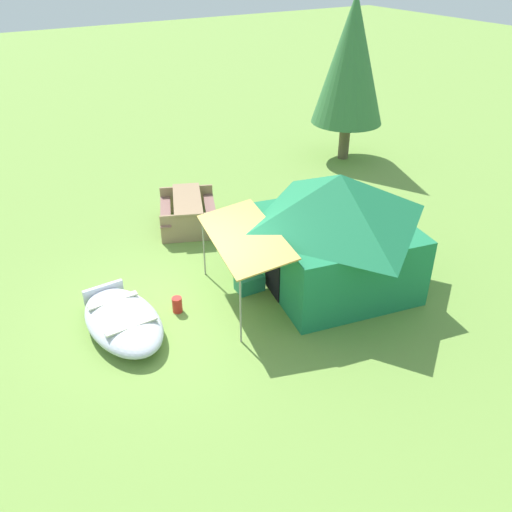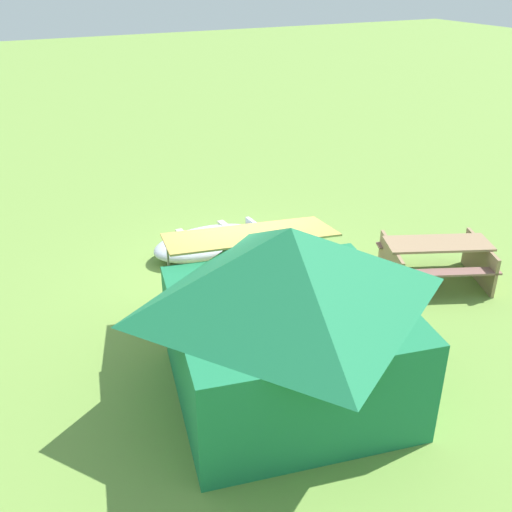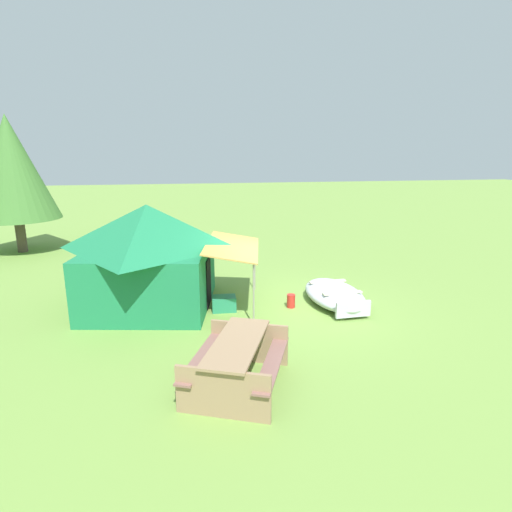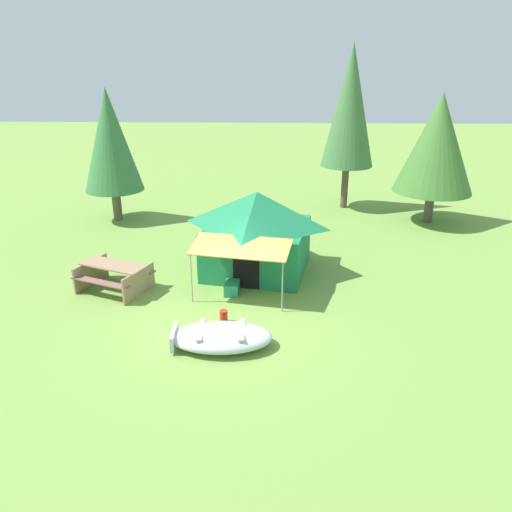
# 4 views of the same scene
# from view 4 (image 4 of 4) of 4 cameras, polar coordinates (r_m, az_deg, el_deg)

# --- Properties ---
(ground_plane) EXTENTS (80.00, 80.00, 0.00)m
(ground_plane) POSITION_cam_4_polar(r_m,az_deg,el_deg) (12.99, -3.71, -7.04)
(ground_plane) COLOR olive
(beached_rowboat) EXTENTS (2.38, 1.37, 0.48)m
(beached_rowboat) POSITION_cam_4_polar(r_m,az_deg,el_deg) (11.72, -4.01, -9.08)
(beached_rowboat) COLOR silver
(beached_rowboat) RESTS_ON ground_plane
(canvas_cabin_tent) EXTENTS (3.67, 4.59, 2.50)m
(canvas_cabin_tent) POSITION_cam_4_polar(r_m,az_deg,el_deg) (15.30, 0.10, 2.87)
(canvas_cabin_tent) COLOR #1D7849
(canvas_cabin_tent) RESTS_ON ground_plane
(picnic_table) EXTENTS (2.28, 2.01, 0.79)m
(picnic_table) POSITION_cam_4_polar(r_m,az_deg,el_deg) (14.81, -15.72, -1.97)
(picnic_table) COLOR #987858
(picnic_table) RESTS_ON ground_plane
(cooler_box) EXTENTS (0.42, 0.58, 0.35)m
(cooler_box) POSITION_cam_4_polar(r_m,az_deg,el_deg) (14.18, -2.73, -3.63)
(cooler_box) COLOR #298560
(cooler_box) RESTS_ON ground_plane
(fuel_can) EXTENTS (0.27, 0.27, 0.33)m
(fuel_can) POSITION_cam_4_polar(r_m,az_deg,el_deg) (12.74, -3.67, -6.81)
(fuel_can) COLOR red
(fuel_can) RESTS_ON ground_plane
(pine_tree_back_left) EXTENTS (3.03, 3.03, 4.98)m
(pine_tree_back_left) POSITION_cam_4_polar(r_m,az_deg,el_deg) (20.82, 19.75, 11.83)
(pine_tree_back_left) COLOR brown
(pine_tree_back_left) RESTS_ON ground_plane
(pine_tree_back_right) EXTENTS (2.20, 2.20, 6.76)m
(pine_tree_back_right) POSITION_cam_4_polar(r_m,az_deg,el_deg) (21.93, 10.55, 16.24)
(pine_tree_back_right) COLOR brown
(pine_tree_back_right) RESTS_ON ground_plane
(pine_tree_far_center) EXTENTS (2.30, 2.30, 5.17)m
(pine_tree_far_center) POSITION_cam_4_polar(r_m,az_deg,el_deg) (20.70, -16.12, 12.41)
(pine_tree_far_center) COLOR brown
(pine_tree_far_center) RESTS_ON ground_plane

